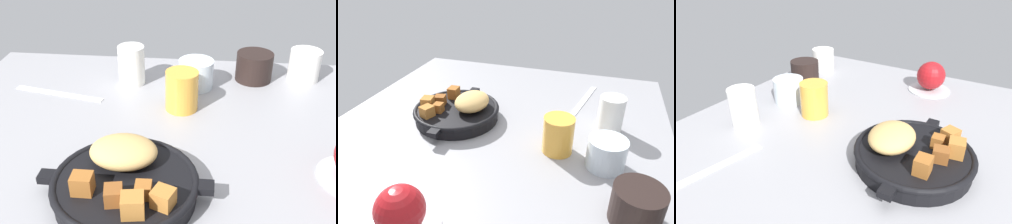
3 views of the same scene
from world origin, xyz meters
The scene contains 8 objects.
ground_plane centered at (0.00, 0.00, -1.20)cm, with size 92.85×84.41×2.40cm, color gray.
cast_iron_skillet centered at (-3.44, -11.18, 2.61)cm, with size 26.64×22.35×7.40cm.
butter_knife centered at (-24.76, 19.65, 0.18)cm, with size 21.43×1.60×0.36cm, color silver.
water_glass_short centered at (5.62, 26.49, 3.26)cm, with size 8.00×8.00×6.51cm, color silver.
white_creamer_pitcher centered at (-9.32, 26.88, 4.56)cm, with size 6.08×6.08×9.12cm, color white.
ceramic_mug_white centered at (31.00, 33.04, 3.66)cm, with size 7.26×7.26×7.32cm, color silver.
coffee_mug_dark centered at (19.16, 31.68, 3.35)cm, with size 8.55×8.55×6.71cm, color black.
juice_glass_amber centered at (3.12, 16.08, 4.20)cm, with size 6.80×6.80×8.41cm, color gold.
Camera 1 is at (7.80, -56.98, 42.45)cm, focal length 42.88 mm.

